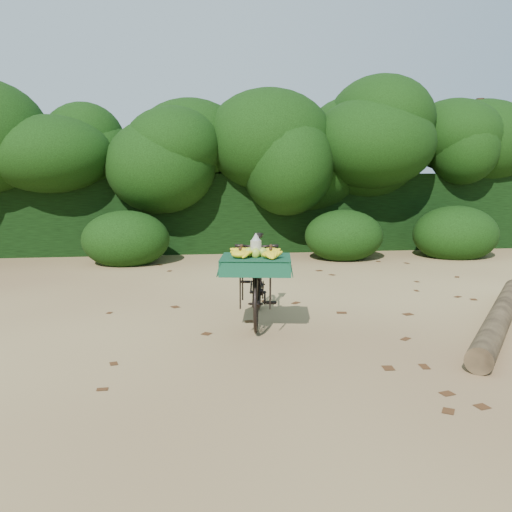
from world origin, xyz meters
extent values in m
plane|color=tan|center=(0.00, 0.00, 0.00)|extent=(80.00, 80.00, 0.00)
imported|color=black|center=(-0.95, -0.21, 0.53)|extent=(0.80, 1.84, 1.07)
cube|color=black|center=(-1.05, -0.80, 0.88)|extent=(0.46, 0.53, 0.03)
cube|color=#124630|center=(-1.05, -0.80, 0.89)|extent=(0.87, 0.76, 0.01)
ellipsoid|color=#89A728|center=(-0.98, -0.81, 0.95)|extent=(0.10, 0.08, 0.11)
ellipsoid|color=#89A728|center=(-1.04, -0.73, 0.95)|extent=(0.10, 0.08, 0.11)
ellipsoid|color=#89A728|center=(-1.12, -0.78, 0.95)|extent=(0.10, 0.08, 0.11)
ellipsoid|color=#89A728|center=(-1.06, -0.86, 0.95)|extent=(0.10, 0.08, 0.11)
cylinder|color=#EAE5C6|center=(-1.05, -0.79, 1.00)|extent=(0.12, 0.12, 0.16)
cylinder|color=brown|center=(1.89, -0.86, 0.13)|extent=(2.42, 3.06, 0.26)
cube|color=black|center=(0.00, 6.30, 0.90)|extent=(26.00, 1.80, 1.80)
camera|label=1|loc=(-1.83, -6.70, 1.83)|focal=38.00mm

